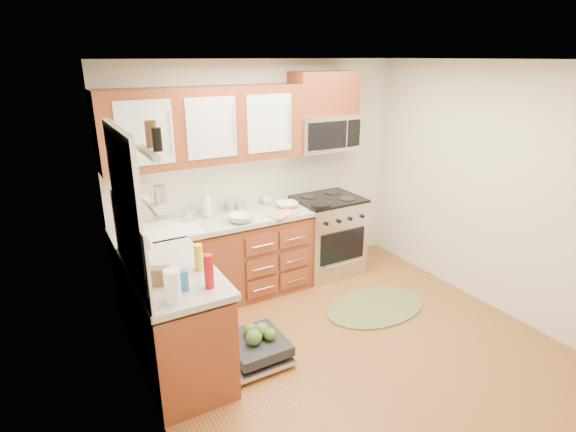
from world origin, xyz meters
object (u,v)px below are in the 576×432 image
paper_towel_roll (173,286)px  bowl_b (241,218)px  range (327,235)px  sink (167,241)px  dishwasher (253,350)px  skillet (320,205)px  cutting_board (283,214)px  stock_pot (236,206)px  upper_cabinets (205,126)px  microwave (324,133)px  bowl_a (287,205)px  rug (375,307)px  cup (267,200)px

paper_towel_roll → bowl_b: (1.05, 1.23, -0.08)m
range → sink: 1.96m
dishwasher → skillet: size_ratio=2.90×
paper_towel_roll → cutting_board: bearing=38.3°
sink → paper_towel_roll: 1.46m
stock_pot → sink: bearing=-167.7°
sink → bowl_b: bearing=-13.1°
cutting_board → upper_cabinets: bearing=152.3°
cutting_board → bowl_b: 0.47m
skillet → bowl_b: 0.92m
microwave → bowl_a: bearing=-167.3°
paper_towel_roll → bowl_b: bearing=49.5°
range → microwave: (0.00, 0.12, 1.23)m
dishwasher → rug: size_ratio=0.61×
stock_pot → microwave: bearing=-2.6°
skillet → bowl_a: (-0.28, 0.24, -0.02)m
cutting_board → dishwasher: bearing=-131.4°
range → upper_cabinets: bearing=174.1°
dishwasher → cup: cup is taller
rug → bowl_a: bearing=118.1°
range → skillet: skillet is taller
upper_cabinets → bowl_a: (0.84, -0.15, -0.92)m
range → bowl_b: size_ratio=3.61×
stock_pot → bowl_b: (-0.10, -0.35, -0.02)m
rug → skillet: (-0.24, 0.75, 0.96)m
rug → range: bearing=87.9°
dishwasher → bowl_a: bowl_a is taller
upper_cabinets → bowl_b: (0.21, -0.32, -0.91)m
microwave → dishwasher: size_ratio=1.09×
dishwasher → paper_towel_roll: 1.22m
rug → stock_pot: (-1.06, 1.16, 0.97)m
dishwasher → cup: bearing=58.1°
cup → rug: bearing=-61.4°
cutting_board → bowl_a: size_ratio=1.25×
upper_cabinets → bowl_b: 0.99m
rug → paper_towel_roll: 2.48m
skillet → stock_pot: stock_pot is taller
cup → stock_pot: bearing=-172.9°
dishwasher → rug: bearing=5.2°
paper_towel_roll → bowl_a: bearing=39.8°
paper_towel_roll → range: bearing=32.1°
stock_pot → cup: size_ratio=1.65×
paper_towel_roll → bowl_a: size_ratio=1.00×
sink → skillet: size_ratio=2.57×
upper_cabinets → bowl_a: 1.26m
rug → cup: size_ratio=9.49×
upper_cabinets → rug: (1.37, -1.14, -1.86)m
sink → skillet: (1.65, -0.24, 0.17)m
range → sink: bearing=-179.7°
skillet → cup: 0.63m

